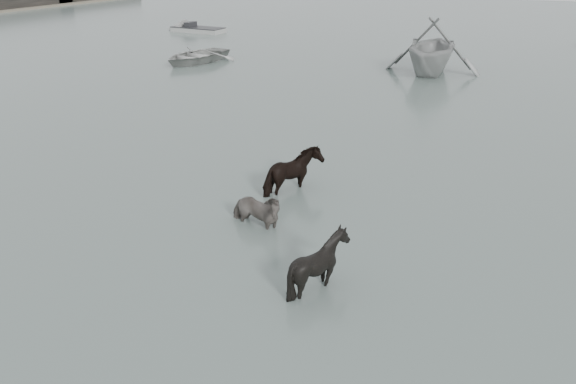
% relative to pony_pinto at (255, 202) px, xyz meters
% --- Properties ---
extents(ground, '(140.00, 140.00, 0.00)m').
position_rel_pony_pinto_xyz_m(ground, '(0.52, -0.19, -0.67)').
color(ground, '#576760').
rests_on(ground, ground).
extents(pony_pinto, '(1.65, 0.86, 1.34)m').
position_rel_pony_pinto_xyz_m(pony_pinto, '(0.00, 0.00, 0.00)').
color(pony_pinto, black).
rests_on(pony_pinto, ground).
extents(pony_dark, '(1.36, 1.57, 1.52)m').
position_rel_pony_pinto_xyz_m(pony_dark, '(-0.10, 2.36, 0.09)').
color(pony_dark, black).
rests_on(pony_dark, ground).
extents(pony_black, '(1.69, 1.62, 1.45)m').
position_rel_pony_pinto_xyz_m(pony_black, '(2.45, -1.73, 0.05)').
color(pony_black, black).
rests_on(pony_black, ground).
extents(rowboat_lead, '(3.93, 5.07, 0.96)m').
position_rel_pony_pinto_xyz_m(rowboat_lead, '(-13.63, 16.86, -0.19)').
color(rowboat_lead, '#B5B5B0').
rests_on(rowboat_lead, ground).
extents(rowboat_trail, '(5.58, 6.30, 3.09)m').
position_rel_pony_pinto_xyz_m(rowboat_trail, '(-0.47, 19.90, 0.87)').
color(rowboat_trail, '#AAADAA').
rests_on(rowboat_trail, ground).
extents(skiff_outer, '(5.95, 1.67, 0.75)m').
position_rel_pony_pinto_xyz_m(skiff_outer, '(-20.74, 27.23, -0.30)').
color(skiff_outer, '#AEAFAA').
rests_on(skiff_outer, ground).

